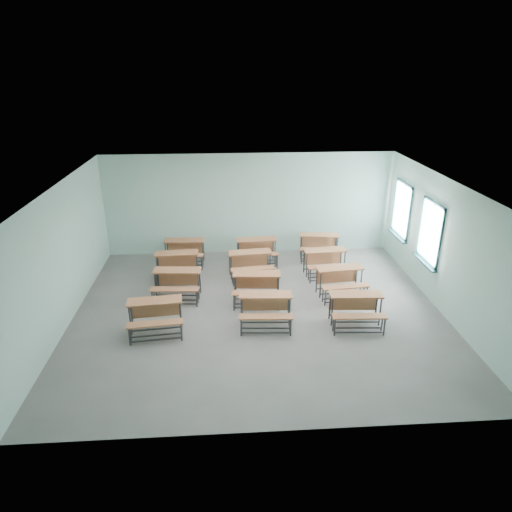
# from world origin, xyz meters

# --- Properties ---
(room) EXTENTS (9.04, 8.04, 3.24)m
(room) POSITION_xyz_m (0.08, 0.03, 1.60)
(room) COLOR gray
(room) RESTS_ON ground
(desk_unit_r0c0) EXTENTS (1.29, 0.93, 0.76)m
(desk_unit_r0c0) POSITION_xyz_m (-2.39, -0.74, 0.51)
(desk_unit_r0c0) COLOR #A25F3A
(desk_unit_r0c0) RESTS_ON ground
(desk_unit_r0c1) EXTENTS (1.26, 0.89, 0.76)m
(desk_unit_r0c1) POSITION_xyz_m (0.12, -0.62, 0.51)
(desk_unit_r0c1) COLOR #A25F3A
(desk_unit_r0c1) RESTS_ON ground
(desk_unit_r0c2) EXTENTS (1.26, 0.88, 0.76)m
(desk_unit_r0c2) POSITION_xyz_m (2.22, -0.75, 0.51)
(desk_unit_r0c2) COLOR #A25F3A
(desk_unit_r0c2) RESTS_ON ground
(desk_unit_r1c0) EXTENTS (1.28, 0.91, 0.76)m
(desk_unit_r1c0) POSITION_xyz_m (-2.05, 0.89, 0.51)
(desk_unit_r1c0) COLOR #A25F3A
(desk_unit_r1c0) RESTS_ON ground
(desk_unit_r1c1) EXTENTS (1.28, 0.91, 0.76)m
(desk_unit_r1c1) POSITION_xyz_m (-0.01, 0.54, 0.51)
(desk_unit_r1c1) COLOR #A25F3A
(desk_unit_r1c1) RESTS_ON ground
(desk_unit_r1c2) EXTENTS (1.30, 0.95, 0.76)m
(desk_unit_r1c2) POSITION_xyz_m (2.21, 0.74, 0.51)
(desk_unit_r1c2) COLOR #A25F3A
(desk_unit_r1c2) RESTS_ON ground
(desk_unit_r2c0) EXTENTS (1.25, 0.87, 0.76)m
(desk_unit_r2c0) POSITION_xyz_m (-2.16, 2.08, 0.51)
(desk_unit_r2c0) COLOR #A25F3A
(desk_unit_r2c0) RESTS_ON ground
(desk_unit_r2c1) EXTENTS (1.30, 0.94, 0.76)m
(desk_unit_r2c1) POSITION_xyz_m (-0.08, 2.00, 0.51)
(desk_unit_r2c1) COLOR #A25F3A
(desk_unit_r2c1) RESTS_ON ground
(desk_unit_r2c2) EXTENTS (1.27, 0.90, 0.76)m
(desk_unit_r2c2) POSITION_xyz_m (2.08, 2.01, 0.51)
(desk_unit_r2c2) COLOR #A25F3A
(desk_unit_r2c2) RESTS_ON ground
(desk_unit_r3c0) EXTENTS (1.25, 0.87, 0.76)m
(desk_unit_r3c0) POSITION_xyz_m (-2.03, 3.10, 0.51)
(desk_unit_r3c0) COLOR #A25F3A
(desk_unit_r3c0) RESTS_ON ground
(desk_unit_r3c1) EXTENTS (1.26, 0.89, 0.76)m
(desk_unit_r3c1) POSITION_xyz_m (0.17, 3.02, 0.51)
(desk_unit_r3c1) COLOR #A25F3A
(desk_unit_r3c1) RESTS_ON ground
(desk_unit_r3c2) EXTENTS (1.31, 0.97, 0.76)m
(desk_unit_r3c2) POSITION_xyz_m (2.15, 3.28, 0.51)
(desk_unit_r3c2) COLOR #A25F3A
(desk_unit_r3c2) RESTS_ON ground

